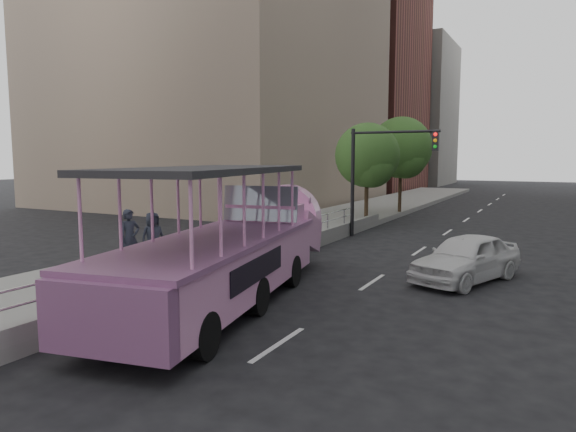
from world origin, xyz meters
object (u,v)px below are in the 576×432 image
car (466,258)px  street_tree_near (368,158)px  traffic_signal (377,165)px  duck_boat (233,250)px  street_tree_far (402,150)px  pedestrian_far (153,237)px  parking_sign (292,211)px  pedestrian_near (130,238)px

car → street_tree_near: 12.84m
car → traffic_signal: (-5.23, 7.00, 2.76)m
duck_boat → street_tree_near: (-1.51, 15.41, 2.48)m
street_tree_near → street_tree_far: 6.02m
pedestrian_far → parking_sign: (3.53, 3.37, 0.74)m
duck_boat → car: size_ratio=2.56×
parking_sign → duck_boat: bearing=-81.4°
pedestrian_far → traffic_signal: size_ratio=0.33×
traffic_signal → street_tree_near: size_ratio=0.91×
traffic_signal → street_tree_near: bearing=115.0°
car → parking_sign: 6.16m
duck_boat → street_tree_near: size_ratio=1.95×
parking_sign → traffic_signal: size_ratio=0.59×
pedestrian_near → car: bearing=-47.7°
street_tree_near → street_tree_far: street_tree_far is taller
pedestrian_near → parking_sign: 5.67m
duck_boat → street_tree_near: 15.68m
parking_sign → street_tree_far: street_tree_far is taller
pedestrian_far → street_tree_far: (2.96, 19.89, 3.15)m
car → pedestrian_near: size_ratio=2.32×
duck_boat → traffic_signal: size_ratio=2.14×
pedestrian_near → duck_boat: bearing=-80.1°
duck_boat → car: duck_boat is taller
traffic_signal → street_tree_far: 9.57m
car → pedestrian_far: 10.20m
car → street_tree_far: 18.07m
pedestrian_near → street_tree_far: size_ratio=0.29×
traffic_signal → parking_sign: bearing=-96.6°
street_tree_far → pedestrian_far: bearing=-98.5°
traffic_signal → pedestrian_near: bearing=-112.0°
car → traffic_signal: 9.16m
pedestrian_near → parking_sign: (3.74, 4.21, 0.66)m
pedestrian_far → traffic_signal: 11.57m
duck_boat → pedestrian_far: duck_boat is taller
pedestrian_near → parking_sign: size_ratio=0.61×
pedestrian_near → street_tree_near: 15.24m
parking_sign → street_tree_far: (-0.57, 16.51, 2.41)m
traffic_signal → street_tree_far: (-1.40, 9.43, 0.81)m
parking_sign → pedestrian_near: bearing=-131.6°
duck_boat → pedestrian_near: size_ratio=5.95×
pedestrian_far → street_tree_near: bearing=11.6°
car → pedestrian_far: bearing=-139.1°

